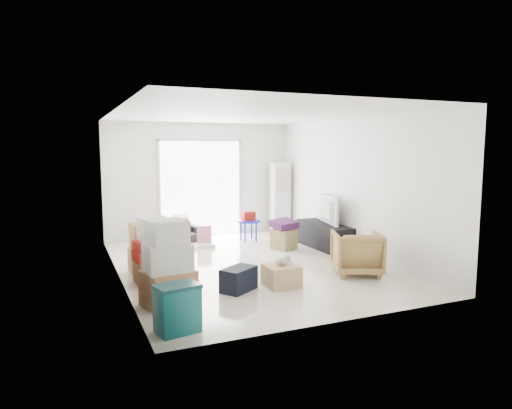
{
  "coord_description": "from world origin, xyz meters",
  "views": [
    {
      "loc": [
        -3.04,
        -7.52,
        2.1
      ],
      "look_at": [
        0.25,
        0.2,
        1.07
      ],
      "focal_mm": 32.0,
      "sensor_mm": 36.0,
      "label": 1
    }
  ],
  "objects": [
    {
      "name": "room_shell",
      "position": [
        0.0,
        0.0,
        1.35
      ],
      "size": [
        4.98,
        6.48,
        3.18
      ],
      "color": "white",
      "rests_on": "ground"
    },
    {
      "name": "sliding_door",
      "position": [
        0.0,
        2.98,
        1.24
      ],
      "size": [
        2.1,
        0.04,
        2.33
      ],
      "color": "white",
      "rests_on": "room_shell"
    },
    {
      "name": "ac_tower",
      "position": [
        1.95,
        2.65,
        0.88
      ],
      "size": [
        0.45,
        0.3,
        1.75
      ],
      "primitive_type": "cube",
      "color": "silver",
      "rests_on": "room_shell"
    },
    {
      "name": "tv_console",
      "position": [
        2.0,
        0.64,
        0.27
      ],
      "size": [
        0.48,
        1.59,
        0.53
      ],
      "primitive_type": "cube",
      "color": "black",
      "rests_on": "room_shell"
    },
    {
      "name": "television",
      "position": [
        2.0,
        0.64,
        0.6
      ],
      "size": [
        0.79,
        1.12,
        0.13
      ],
      "primitive_type": "imported",
      "rotation": [
        0.0,
        0.0,
        1.35
      ],
      "color": "black",
      "rests_on": "tv_console"
    },
    {
      "name": "sofa",
      "position": [
        -0.87,
        2.5,
        0.29
      ],
      "size": [
        1.55,
        0.73,
        0.58
      ],
      "primitive_type": "imported",
      "rotation": [
        0.0,
        0.0,
        0.2
      ],
      "color": "black",
      "rests_on": "room_shell"
    },
    {
      "name": "pillow_left",
      "position": [
        -1.1,
        2.46,
        0.64
      ],
      "size": [
        0.44,
        0.39,
        0.12
      ],
      "primitive_type": "cube",
      "rotation": [
        0.0,
        0.0,
        0.3
      ],
      "color": "#BB8892",
      "rests_on": "sofa"
    },
    {
      "name": "pillow_right",
      "position": [
        -0.63,
        2.54,
        0.64
      ],
      "size": [
        0.37,
        0.31,
        0.12
      ],
      "primitive_type": "cube",
      "rotation": [
        0.0,
        0.0,
        -0.11
      ],
      "color": "#BB8892",
      "rests_on": "sofa"
    },
    {
      "name": "armchair",
      "position": [
        1.45,
        -1.29,
        0.4
      ],
      "size": [
        0.99,
        0.96,
        0.79
      ],
      "primitive_type": "imported",
      "rotation": [
        0.0,
        0.0,
        2.74
      ],
      "color": "#A57B49",
      "rests_on": "room_shell"
    },
    {
      "name": "storage_bins",
      "position": [
        -1.9,
        -2.54,
        0.28
      ],
      "size": [
        0.54,
        0.43,
        0.56
      ],
      "rotation": [
        0.0,
        0.0,
        0.2
      ],
      "color": "#115C5E",
      "rests_on": "room_shell"
    },
    {
      "name": "box_stack_a",
      "position": [
        -1.8,
        -1.6,
        0.52
      ],
      "size": [
        0.75,
        0.68,
        1.16
      ],
      "rotation": [
        0.0,
        0.0,
        0.17
      ],
      "color": "#A86D4B",
      "rests_on": "room_shell"
    },
    {
      "name": "box_stack_b",
      "position": [
        -1.8,
        -0.51,
        0.45
      ],
      "size": [
        0.61,
        0.56,
        1.05
      ],
      "rotation": [
        0.0,
        0.0,
        0.16
      ],
      "color": "#A86D4B",
      "rests_on": "room_shell"
    },
    {
      "name": "box_stack_c",
      "position": [
        -1.77,
        0.24,
        0.41
      ],
      "size": [
        0.6,
        0.53,
        0.84
      ],
      "rotation": [
        0.0,
        0.0,
        0.08
      ],
      "color": "#A86D4B",
      "rests_on": "room_shell"
    },
    {
      "name": "loose_box",
      "position": [
        -1.12,
        0.42,
        0.16
      ],
      "size": [
        0.39,
        0.39,
        0.31
      ],
      "primitive_type": "cube",
      "rotation": [
        0.0,
        0.0,
        -0.05
      ],
      "color": "#A86D4B",
      "rests_on": "room_shell"
    },
    {
      "name": "duffel_bag",
      "position": [
        -0.71,
        -1.37,
        0.17
      ],
      "size": [
        0.64,
        0.58,
        0.35
      ],
      "primitive_type": "cube",
      "rotation": [
        0.0,
        0.0,
        0.59
      ],
      "color": "black",
      "rests_on": "room_shell"
    },
    {
      "name": "ottoman",
      "position": [
        1.18,
        0.9,
        0.21
      ],
      "size": [
        0.56,
        0.56,
        0.42
      ],
      "primitive_type": "cube",
      "rotation": [
        0.0,
        0.0,
        0.43
      ],
      "color": "#968757",
      "rests_on": "room_shell"
    },
    {
      "name": "blanket",
      "position": [
        1.18,
        0.9,
        0.49
      ],
      "size": [
        0.53,
        0.53,
        0.14
      ],
      "primitive_type": "cube",
      "rotation": [
        0.0,
        0.0,
        0.16
      ],
      "color": "#401B43",
      "rests_on": "ottoman"
    },
    {
      "name": "kids_table",
      "position": [
        0.83,
        2.01,
        0.48
      ],
      "size": [
        0.55,
        0.55,
        0.67
      ],
      "rotation": [
        0.0,
        0.0,
        -0.07
      ],
      "color": "#131BBC",
      "rests_on": "room_shell"
    },
    {
      "name": "toy_walker",
      "position": [
        -0.28,
        1.73,
        0.12
      ],
      "size": [
        0.37,
        0.33,
        0.45
      ],
      "rotation": [
        0.0,
        0.0,
        -0.13
      ],
      "color": "silver",
      "rests_on": "room_shell"
    },
    {
      "name": "wood_crate",
      "position": [
        -0.02,
        -1.41,
        0.16
      ],
      "size": [
        0.5,
        0.5,
        0.33
      ],
      "primitive_type": "cube",
      "rotation": [
        0.0,
        0.0,
        -0.01
      ],
      "color": "tan",
      "rests_on": "room_shell"
    },
    {
      "name": "plush_bunny",
      "position": [
        0.01,
        -1.41,
        0.39
      ],
      "size": [
        0.27,
        0.16,
        0.14
      ],
      "rotation": [
        0.0,
        0.0,
        0.36
      ],
      "color": "#B2ADA8",
      "rests_on": "wood_crate"
    }
  ]
}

